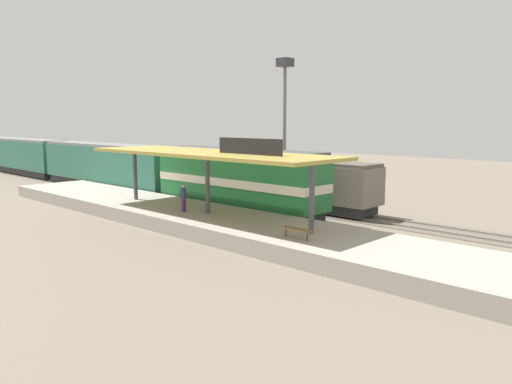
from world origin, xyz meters
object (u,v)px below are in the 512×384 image
object	(u,v)px
freight_car	(303,183)
light_mast	(285,99)
person_waiting	(184,197)
platform_bench	(296,230)
passenger_carriage_rear	(21,155)
locomotive	(237,180)
passenger_carriage_front	(107,166)

from	to	relation	value
freight_car	light_mast	xyz separation A→B (m)	(3.20, 4.62, 6.43)
light_mast	person_waiting	xyz separation A→B (m)	(-13.11, -2.97, -6.54)
light_mast	freight_car	bearing A→B (deg)	-124.72
freight_car	person_waiting	xyz separation A→B (m)	(-9.91, 1.64, -0.12)
platform_bench	person_waiting	distance (m)	9.69
passenger_carriage_rear	locomotive	bearing A→B (deg)	-90.00
platform_bench	passenger_carriage_rear	world-z (taller)	passenger_carriage_rear
locomotive	freight_car	world-z (taller)	locomotive
passenger_carriage_rear	person_waiting	bearing A→B (deg)	-97.66
light_mast	person_waiting	bearing A→B (deg)	-167.22
platform_bench	passenger_carriage_front	distance (m)	28.99
passenger_carriage_front	person_waiting	world-z (taller)	passenger_carriage_front
freight_car	person_waiting	size ratio (longest dim) A/B	7.02
passenger_carriage_front	person_waiting	size ratio (longest dim) A/B	11.70
locomotive	person_waiting	bearing A→B (deg)	-172.56
freight_car	person_waiting	bearing A→B (deg)	170.58
freight_car	passenger_carriage_rear	bearing A→B (deg)	96.38
locomotive	freight_car	bearing A→B (deg)	-26.94
passenger_carriage_front	passenger_carriage_rear	size ratio (longest dim) A/B	1.00
platform_bench	freight_car	distance (m)	13.30
passenger_carriage_front	passenger_carriage_rear	world-z (taller)	same
passenger_carriage_rear	freight_car	world-z (taller)	passenger_carriage_rear
locomotive	person_waiting	distance (m)	5.38
platform_bench	passenger_carriage_rear	xyz separation A→B (m)	(6.00, 49.15, 0.97)
platform_bench	freight_car	xyz separation A→B (m)	(10.60, 8.01, 0.63)
passenger_carriage_front	light_mast	bearing A→B (deg)	-63.61
platform_bench	light_mast	world-z (taller)	light_mast
platform_bench	light_mast	size ratio (longest dim) A/B	0.15
passenger_carriage_front	locomotive	bearing A→B (deg)	-90.00
passenger_carriage_front	light_mast	world-z (taller)	light_mast
platform_bench	person_waiting	xyz separation A→B (m)	(0.69, 9.65, 0.51)
locomotive	passenger_carriage_front	xyz separation A→B (m)	(0.00, 18.00, -0.10)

